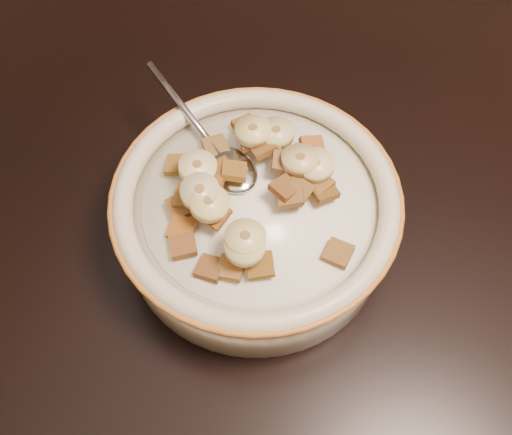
% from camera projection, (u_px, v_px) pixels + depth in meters
% --- Properties ---
extents(floor, '(4.00, 4.50, 0.10)m').
position_uv_depth(floor, '(358.00, 392.00, 1.23)').
color(floor, '#422816').
rests_on(floor, ground).
extents(table, '(1.44, 0.96, 0.04)m').
position_uv_depth(table, '(477.00, 190.00, 0.57)').
color(table, black).
rests_on(table, floor).
extents(cereal_bowl, '(0.23, 0.23, 0.06)m').
position_uv_depth(cereal_bowl, '(256.00, 219.00, 0.50)').
color(cereal_bowl, beige).
rests_on(cereal_bowl, table).
extents(milk, '(0.19, 0.19, 0.00)m').
position_uv_depth(milk, '(256.00, 202.00, 0.47)').
color(milk, white).
rests_on(milk, cereal_bowl).
extents(spoon, '(0.07, 0.07, 0.01)m').
position_uv_depth(spoon, '(231.00, 169.00, 0.48)').
color(spoon, '#B1B6C5').
rests_on(spoon, cereal_bowl).
extents(cereal_square_0, '(0.03, 0.03, 0.01)m').
position_uv_depth(cereal_square_0, '(216.00, 147.00, 0.49)').
color(cereal_square_0, brown).
rests_on(cereal_square_0, milk).
extents(cereal_square_1, '(0.03, 0.03, 0.01)m').
position_uv_depth(cereal_square_1, '(285.00, 188.00, 0.45)').
color(cereal_square_1, brown).
rests_on(cereal_square_1, milk).
extents(cereal_square_2, '(0.02, 0.02, 0.01)m').
position_uv_depth(cereal_square_2, '(338.00, 253.00, 0.44)').
color(cereal_square_2, olive).
rests_on(cereal_square_2, milk).
extents(cereal_square_3, '(0.02, 0.02, 0.01)m').
position_uv_depth(cereal_square_3, '(210.00, 268.00, 0.43)').
color(cereal_square_3, brown).
rests_on(cereal_square_3, milk).
extents(cereal_square_4, '(0.03, 0.03, 0.01)m').
position_uv_depth(cereal_square_4, '(183.00, 246.00, 0.44)').
color(cereal_square_4, brown).
rests_on(cereal_square_4, milk).
extents(cereal_square_5, '(0.03, 0.03, 0.01)m').
position_uv_depth(cereal_square_5, '(246.00, 126.00, 0.50)').
color(cereal_square_5, brown).
rests_on(cereal_square_5, milk).
extents(cereal_square_6, '(0.02, 0.02, 0.01)m').
position_uv_depth(cereal_square_6, '(284.00, 163.00, 0.47)').
color(cereal_square_6, brown).
rests_on(cereal_square_6, milk).
extents(cereal_square_7, '(0.02, 0.02, 0.01)m').
position_uv_depth(cereal_square_7, '(231.00, 268.00, 0.43)').
color(cereal_square_7, olive).
rests_on(cereal_square_7, milk).
extents(cereal_square_8, '(0.03, 0.03, 0.01)m').
position_uv_depth(cereal_square_8, '(263.00, 147.00, 0.48)').
color(cereal_square_8, brown).
rests_on(cereal_square_8, milk).
extents(cereal_square_9, '(0.02, 0.02, 0.01)m').
position_uv_depth(cereal_square_9, '(182.00, 229.00, 0.45)').
color(cereal_square_9, brown).
rests_on(cereal_square_9, milk).
extents(cereal_square_10, '(0.03, 0.03, 0.01)m').
position_uv_depth(cereal_square_10, '(298.00, 190.00, 0.46)').
color(cereal_square_10, brown).
rests_on(cereal_square_10, milk).
extents(cereal_square_11, '(0.03, 0.03, 0.01)m').
position_uv_depth(cereal_square_11, '(220.00, 171.00, 0.47)').
color(cereal_square_11, brown).
rests_on(cereal_square_11, milk).
extents(cereal_square_12, '(0.03, 0.03, 0.01)m').
position_uv_depth(cereal_square_12, '(215.00, 214.00, 0.45)').
color(cereal_square_12, brown).
rests_on(cereal_square_12, milk).
extents(cereal_square_13, '(0.03, 0.03, 0.01)m').
position_uv_depth(cereal_square_13, '(260.00, 265.00, 0.43)').
color(cereal_square_13, brown).
rests_on(cereal_square_13, milk).
extents(cereal_square_14, '(0.02, 0.02, 0.01)m').
position_uv_depth(cereal_square_14, '(187.00, 197.00, 0.46)').
color(cereal_square_14, brown).
rests_on(cereal_square_14, milk).
extents(cereal_square_15, '(0.02, 0.02, 0.01)m').
position_uv_depth(cereal_square_15, '(210.00, 186.00, 0.46)').
color(cereal_square_15, brown).
rests_on(cereal_square_15, milk).
extents(cereal_square_16, '(0.03, 0.03, 0.01)m').
position_uv_depth(cereal_square_16, '(324.00, 191.00, 0.46)').
color(cereal_square_16, brown).
rests_on(cereal_square_16, milk).
extents(cereal_square_17, '(0.03, 0.03, 0.01)m').
position_uv_depth(cereal_square_17, '(291.00, 195.00, 0.45)').
color(cereal_square_17, brown).
rests_on(cereal_square_17, milk).
extents(cereal_square_18, '(0.03, 0.03, 0.01)m').
position_uv_depth(cereal_square_18, '(197.00, 165.00, 0.48)').
color(cereal_square_18, olive).
rests_on(cereal_square_18, milk).
extents(cereal_square_19, '(0.02, 0.02, 0.01)m').
position_uv_depth(cereal_square_19, '(177.00, 165.00, 0.48)').
color(cereal_square_19, brown).
rests_on(cereal_square_19, milk).
extents(cereal_square_20, '(0.03, 0.03, 0.01)m').
position_uv_depth(cereal_square_20, '(252.00, 141.00, 0.49)').
color(cereal_square_20, brown).
rests_on(cereal_square_20, milk).
extents(cereal_square_21, '(0.03, 0.03, 0.01)m').
position_uv_depth(cereal_square_21, '(180.00, 207.00, 0.46)').
color(cereal_square_21, brown).
rests_on(cereal_square_21, milk).
extents(cereal_square_22, '(0.03, 0.03, 0.01)m').
position_uv_depth(cereal_square_22, '(234.00, 171.00, 0.47)').
color(cereal_square_22, brown).
rests_on(cereal_square_22, milk).
extents(cereal_square_23, '(0.03, 0.03, 0.01)m').
position_uv_depth(cereal_square_23, '(313.00, 147.00, 0.49)').
color(cereal_square_23, brown).
rests_on(cereal_square_23, milk).
extents(cereal_square_24, '(0.03, 0.03, 0.01)m').
position_uv_depth(cereal_square_24, '(318.00, 184.00, 0.47)').
color(cereal_square_24, brown).
rests_on(cereal_square_24, milk).
extents(cereal_square_25, '(0.02, 0.02, 0.01)m').
position_uv_depth(cereal_square_25, '(273.00, 143.00, 0.49)').
color(cereal_square_25, '#955C33').
rests_on(cereal_square_25, milk).
extents(banana_slice_0, '(0.04, 0.04, 0.01)m').
position_uv_depth(banana_slice_0, '(276.00, 133.00, 0.49)').
color(banana_slice_0, '#EBDF82').
rests_on(banana_slice_0, milk).
extents(banana_slice_1, '(0.04, 0.04, 0.01)m').
position_uv_depth(banana_slice_1, '(209.00, 203.00, 0.44)').
color(banana_slice_1, '#F9E17F').
rests_on(banana_slice_1, milk).
extents(banana_slice_2, '(0.04, 0.04, 0.01)m').
position_uv_depth(banana_slice_2, '(245.00, 238.00, 0.42)').
color(banana_slice_2, '#E5D083').
rests_on(banana_slice_2, milk).
extents(banana_slice_3, '(0.04, 0.04, 0.01)m').
position_uv_depth(banana_slice_3, '(315.00, 165.00, 0.47)').
color(banana_slice_3, '#F8E498').
rests_on(banana_slice_3, milk).
extents(banana_slice_4, '(0.04, 0.04, 0.01)m').
position_uv_depth(banana_slice_4, '(253.00, 131.00, 0.48)').
color(banana_slice_4, '#FFED8B').
rests_on(banana_slice_4, milk).
extents(banana_slice_5, '(0.04, 0.04, 0.01)m').
position_uv_depth(banana_slice_5, '(245.00, 246.00, 0.42)').
color(banana_slice_5, '#E5DC88').
rests_on(banana_slice_5, milk).
extents(banana_slice_6, '(0.04, 0.04, 0.02)m').
position_uv_depth(banana_slice_6, '(300.00, 160.00, 0.47)').
color(banana_slice_6, '#DDC06E').
rests_on(banana_slice_6, milk).
extents(banana_slice_7, '(0.04, 0.04, 0.01)m').
position_uv_depth(banana_slice_7, '(198.00, 167.00, 0.46)').
color(banana_slice_7, '#F7EFA5').
rests_on(banana_slice_7, milk).
extents(banana_slice_8, '(0.04, 0.04, 0.01)m').
position_uv_depth(banana_slice_8, '(200.00, 192.00, 0.44)').
color(banana_slice_8, '#C9C285').
rests_on(banana_slice_8, milk).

